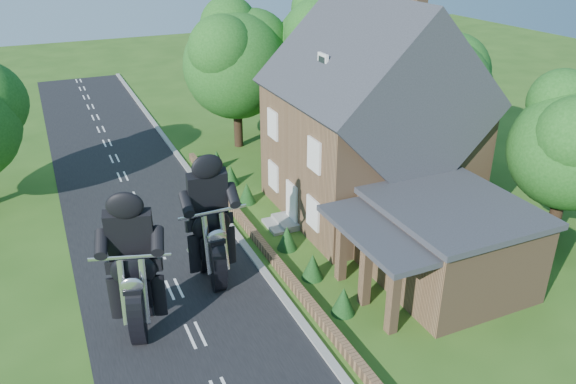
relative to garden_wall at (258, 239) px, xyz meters
name	(u,v)px	position (x,y,z in m)	size (l,w,h in m)	color
ground	(195,335)	(-4.30, -5.00, -0.20)	(120.00, 120.00, 0.00)	#2B5217
road	(195,335)	(-4.30, -5.00, -0.19)	(7.00, 80.00, 0.02)	black
kerb	(291,307)	(-0.65, -5.00, -0.14)	(0.30, 80.00, 0.12)	gray
garden_wall	(258,239)	(0.00, 0.00, 0.00)	(0.30, 22.00, 0.40)	brown
house	(370,126)	(6.19, 1.00, 4.14)	(9.54, 8.64, 10.24)	brown
annex	(445,243)	(5.57, -5.80, 1.57)	(7.05, 5.94, 3.44)	brown
tree_house_right	(442,82)	(12.35, 3.62, 4.99)	(6.51, 6.00, 8.40)	black
tree_behind_house	(336,43)	(9.88, 11.14, 6.03)	(7.81, 7.20, 10.08)	black
tree_behind_left	(241,56)	(3.86, 12.13, 5.53)	(6.94, 6.40, 9.16)	black
shrub_a	(343,300)	(1.00, -6.00, 0.35)	(0.90, 0.90, 1.10)	#113511
shrub_b	(313,266)	(1.00, -3.50, 0.35)	(0.90, 0.90, 1.10)	#113511
shrub_c	(287,238)	(1.00, -1.00, 0.35)	(0.90, 0.90, 1.10)	#113511
shrub_d	(247,193)	(1.00, 4.00, 0.35)	(0.90, 0.90, 1.10)	#113511
shrub_e	(231,175)	(1.00, 6.50, 0.35)	(0.90, 0.90, 1.10)	#113511
shrub_f	(217,159)	(1.00, 9.00, 0.35)	(0.90, 0.90, 1.10)	#113511
motorcycle_lead	(212,263)	(-2.72, -2.06, 0.62)	(0.45, 1.77, 1.65)	black
motorcycle_follow	(141,311)	(-5.90, -3.96, 0.62)	(0.44, 1.76, 1.64)	black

